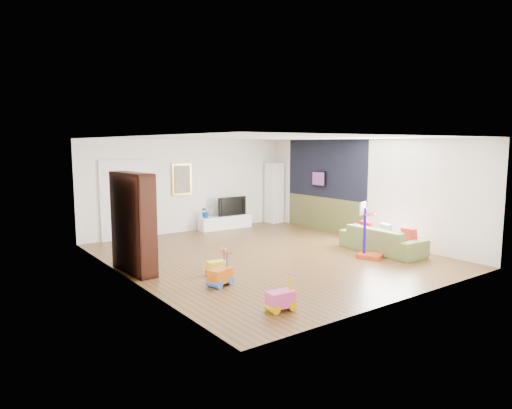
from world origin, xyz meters
TOP-DOWN VIEW (x-y plane):
  - floor at (0.00, 0.00)m, footprint 6.50×7.50m
  - ceiling at (0.00, 0.00)m, footprint 6.50×7.50m
  - wall_back at (0.00, 3.75)m, footprint 6.50×0.00m
  - wall_front at (0.00, -3.75)m, footprint 6.50×0.00m
  - wall_left at (-3.25, 0.00)m, footprint 0.00×7.50m
  - wall_right at (3.25, 0.00)m, footprint 0.00×7.50m
  - navy_accent at (3.23, 1.40)m, footprint 0.01×3.20m
  - olive_wainscot at (3.23, 1.40)m, footprint 0.01×3.20m
  - doorway at (-1.90, 3.71)m, footprint 1.45×0.06m
  - painting_back at (-0.25, 3.71)m, footprint 0.62×0.06m
  - artwork_right at (3.17, 1.60)m, footprint 0.04×0.56m
  - media_console at (1.06, 3.46)m, footprint 1.70×0.48m
  - tall_cabinet at (2.96, 3.46)m, footprint 0.47×0.47m
  - bookshelf at (-2.98, 0.47)m, footprint 0.44×1.39m
  - sofa at (2.45, -1.35)m, footprint 0.88×2.10m
  - basketball_hoop at (1.77, -1.57)m, footprint 0.62×0.67m
  - ride_on_yellow at (-1.73, -0.67)m, footprint 0.40×0.27m
  - ride_on_orange at (-2.05, -1.32)m, footprint 0.51×0.40m
  - ride_on_pink at (-1.96, -2.94)m, footprint 0.45×0.30m
  - child at (-1.55, 3.41)m, footprint 0.37×0.29m
  - tv at (1.27, 3.49)m, footprint 1.00×0.16m
  - vase_plant at (0.39, 3.47)m, footprint 0.37×0.33m
  - pillow_left at (2.66, -1.95)m, footprint 0.14×0.37m
  - pillow_center at (2.66, -1.31)m, footprint 0.21×0.38m
  - pillow_right at (2.61, -0.74)m, footprint 0.13×0.35m

SIDE VIEW (x-z plane):
  - floor at x=0.00m, z-range 0.00..0.00m
  - media_console at x=1.06m, z-range 0.00..0.39m
  - ride_on_yellow at x=-1.73m, z-range 0.00..0.51m
  - ride_on_pink at x=-1.96m, z-range 0.00..0.58m
  - ride_on_orange at x=-2.05m, z-range 0.00..0.60m
  - sofa at x=2.45m, z-range 0.00..0.60m
  - child at x=-1.55m, z-range 0.00..0.88m
  - pillow_left at x=2.66m, z-range 0.30..0.66m
  - pillow_center at x=2.66m, z-range 0.29..0.66m
  - pillow_right at x=2.61m, z-range 0.30..0.65m
  - olive_wainscot at x=3.23m, z-range 0.00..1.00m
  - vase_plant at x=0.39m, z-range 0.39..0.76m
  - basketball_hoop at x=1.77m, z-range 0.00..1.28m
  - tv at x=1.27m, z-range 0.39..0.97m
  - tall_cabinet at x=2.96m, z-range 0.00..1.95m
  - bookshelf at x=-2.98m, z-range 0.00..2.01m
  - doorway at x=-1.90m, z-range 0.00..2.10m
  - wall_back at x=0.00m, z-range 0.00..2.70m
  - wall_front at x=0.00m, z-range 0.00..2.70m
  - wall_left at x=-3.25m, z-range 0.00..2.70m
  - wall_right at x=3.25m, z-range 0.00..2.70m
  - artwork_right at x=3.17m, z-range 1.32..1.78m
  - painting_back at x=-0.25m, z-range 1.09..2.01m
  - navy_accent at x=3.23m, z-range 1.00..2.70m
  - ceiling at x=0.00m, z-range 2.70..2.70m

